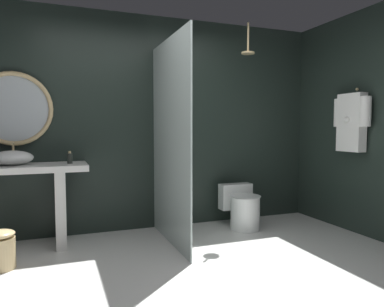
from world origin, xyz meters
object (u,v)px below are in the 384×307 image
at_px(round_wall_mirror, 14,109).
at_px(toilet, 242,207).
at_px(soap_dispenser, 70,158).
at_px(hanging_bathrobe, 351,120).
at_px(rain_shower_head, 248,49).
at_px(vessel_sink, 12,158).
at_px(waste_bin, 0,249).

xyz_separation_m(round_wall_mirror, toilet, (2.56, -0.38, -1.19)).
distance_m(soap_dispenser, hanging_bathrobe, 3.20).
bearing_deg(hanging_bathrobe, rain_shower_head, 149.63).
bearing_deg(rain_shower_head, toilet, 134.08).
xyz_separation_m(vessel_sink, hanging_bathrobe, (3.64, -0.79, 0.40)).
relative_size(rain_shower_head, hanging_bathrobe, 0.50).
bearing_deg(waste_bin, toilet, 8.77).
bearing_deg(vessel_sink, round_wall_mirror, 87.51).
height_order(toilet, waste_bin, toilet).
bearing_deg(hanging_bathrobe, soap_dispenser, 166.40).
bearing_deg(soap_dispenser, vessel_sink, 175.65).
distance_m(vessel_sink, rain_shower_head, 2.90).
height_order(soap_dispenser, toilet, soap_dispenser).
bearing_deg(waste_bin, vessel_sink, 83.85).
bearing_deg(waste_bin, round_wall_mirror, 84.93).
xyz_separation_m(soap_dispenser, round_wall_mirror, (-0.55, 0.28, 0.52)).
bearing_deg(hanging_bathrobe, waste_bin, 176.35).
relative_size(rain_shower_head, waste_bin, 1.05).
distance_m(vessel_sink, round_wall_mirror, 0.56).
height_order(hanging_bathrobe, toilet, hanging_bathrobe).
relative_size(toilet, waste_bin, 1.55).
distance_m(vessel_sink, toilet, 2.67).
distance_m(hanging_bathrobe, toilet, 1.65).
height_order(rain_shower_head, hanging_bathrobe, rain_shower_head).
bearing_deg(soap_dispenser, waste_bin, -140.35).
xyz_separation_m(round_wall_mirror, hanging_bathrobe, (3.63, -1.02, -0.11)).
relative_size(vessel_sink, waste_bin, 1.18).
height_order(vessel_sink, soap_dispenser, vessel_sink).
distance_m(toilet, waste_bin, 2.66).
xyz_separation_m(vessel_sink, toilet, (2.57, -0.15, -0.68)).
xyz_separation_m(round_wall_mirror, rain_shower_head, (2.60, -0.42, 0.74)).
relative_size(vessel_sink, soap_dispenser, 3.08).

